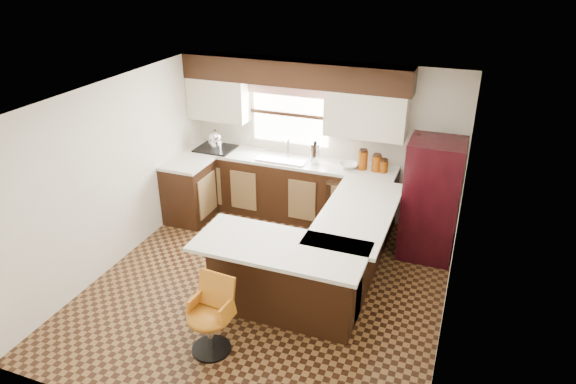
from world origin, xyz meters
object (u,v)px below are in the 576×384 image
at_px(peninsula_return, 285,279).
at_px(refrigerator, 431,200).
at_px(peninsula_long, 352,245).
at_px(bar_chair, 209,318).

height_order(peninsula_return, refrigerator, refrigerator).
distance_m(peninsula_long, bar_chair, 2.10).
height_order(peninsula_long, refrigerator, refrigerator).
bearing_deg(bar_chair, peninsula_return, 64.74).
bearing_deg(peninsula_return, peninsula_long, 61.70).
distance_m(refrigerator, bar_chair, 3.32).
bearing_deg(bar_chair, peninsula_long, 65.57).
xyz_separation_m(peninsula_long, peninsula_return, (-0.53, -0.97, 0.00)).
relative_size(peninsula_long, refrigerator, 1.19).
bearing_deg(peninsula_long, peninsula_return, -118.30).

